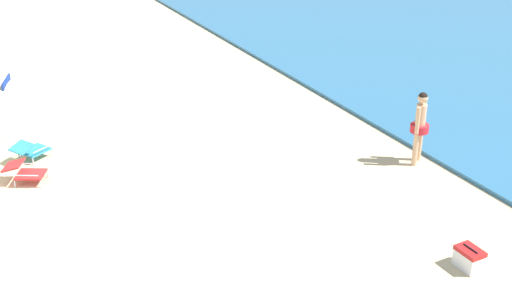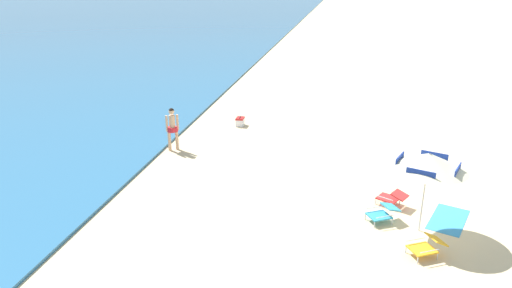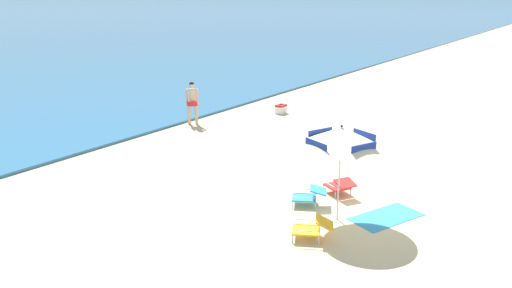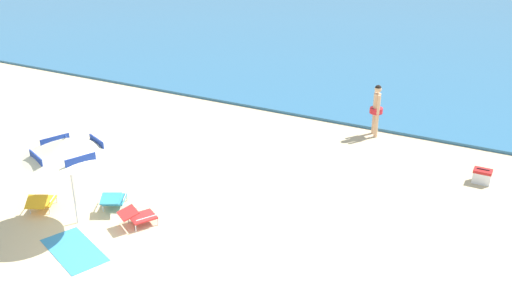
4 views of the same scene
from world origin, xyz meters
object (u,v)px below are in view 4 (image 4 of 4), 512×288
object	(u,v)px
lounge_chair_facing_sea	(113,199)
beach_towel	(74,250)
beach_umbrella_striped_main	(67,147)
cooler_box	(482,176)
lounge_chair_under_umbrella	(138,215)
person_standing_near_shore	(377,107)
lounge_chair_beside_umbrella	(41,201)

from	to	relation	value
lounge_chair_facing_sea	beach_towel	bearing A→B (deg)	-76.70
beach_umbrella_striped_main	cooler_box	xyz separation A→B (m)	(8.49, 6.89, -1.84)
lounge_chair_under_umbrella	beach_towel	distance (m)	1.68
person_standing_near_shore	beach_towel	distance (m)	10.62
lounge_chair_beside_umbrella	person_standing_near_shore	world-z (taller)	person_standing_near_shore
lounge_chair_facing_sea	beach_umbrella_striped_main	bearing A→B (deg)	-109.39
lounge_chair_beside_umbrella	lounge_chair_facing_sea	xyz separation A→B (m)	(1.56, 0.95, 0.01)
beach_umbrella_striped_main	cooler_box	bearing A→B (deg)	39.07
beach_umbrella_striped_main	beach_towel	xyz separation A→B (m)	(0.78, -0.93, -2.04)
lounge_chair_under_umbrella	person_standing_near_shore	xyz separation A→B (m)	(3.40, 8.25, 0.74)
beach_umbrella_striped_main	lounge_chair_beside_umbrella	size ratio (longest dim) A/B	2.67
lounge_chair_under_umbrella	person_standing_near_shore	size ratio (longest dim) A/B	0.57
lounge_chair_under_umbrella	lounge_chair_facing_sea	bearing A→B (deg)	161.60
lounge_chair_under_umbrella	person_standing_near_shore	bearing A→B (deg)	67.59
beach_umbrella_striped_main	lounge_chair_beside_umbrella	world-z (taller)	beach_umbrella_striped_main
person_standing_near_shore	lounge_chair_facing_sea	bearing A→B (deg)	-119.47
person_standing_near_shore	beach_towel	size ratio (longest dim) A/B	0.98
beach_umbrella_striped_main	beach_towel	size ratio (longest dim) A/B	1.52
lounge_chair_beside_umbrella	cooler_box	xyz separation A→B (m)	(9.71, 6.89, -0.07)
cooler_box	beach_towel	distance (m)	10.98
lounge_chair_under_umbrella	beach_towel	xyz separation A→B (m)	(-0.61, -1.54, -0.27)
lounge_chair_facing_sea	cooler_box	distance (m)	10.09
person_standing_near_shore	cooler_box	distance (m)	4.26
lounge_chair_under_umbrella	beach_towel	world-z (taller)	lounge_chair_under_umbrella
lounge_chair_beside_umbrella	cooler_box	distance (m)	11.91
lounge_chair_beside_umbrella	person_standing_near_shore	bearing A→B (deg)	55.76
beach_umbrella_striped_main	person_standing_near_shore	bearing A→B (deg)	61.54
lounge_chair_beside_umbrella	person_standing_near_shore	xyz separation A→B (m)	(6.02, 8.84, 0.74)
beach_towel	person_standing_near_shore	bearing A→B (deg)	67.68
lounge_chair_under_umbrella	lounge_chair_facing_sea	xyz separation A→B (m)	(-1.06, 0.35, 0.00)
beach_towel	lounge_chair_facing_sea	bearing A→B (deg)	103.30
person_standing_near_shore	beach_towel	world-z (taller)	person_standing_near_shore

